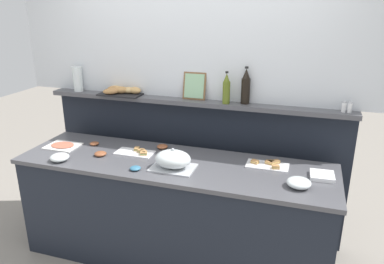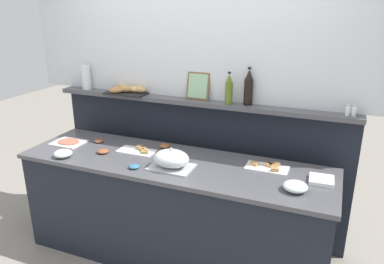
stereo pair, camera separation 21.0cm
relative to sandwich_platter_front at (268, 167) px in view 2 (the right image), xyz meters
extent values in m
plane|color=gray|center=(-0.74, 0.44, -0.92)|extent=(12.00, 12.00, 0.00)
cube|color=black|center=(-0.74, -0.16, -0.48)|extent=(2.54, 0.70, 0.87)
cube|color=#4C4C51|center=(-0.74, -0.16, -0.03)|extent=(2.58, 0.74, 0.03)
cube|color=black|center=(-0.74, 0.39, -0.28)|extent=(2.79, 0.08, 1.27)
cube|color=#4C4C51|center=(-0.74, 0.34, 0.37)|extent=(2.79, 0.22, 0.04)
cube|color=silver|center=(-0.74, 0.41, 1.04)|extent=(3.39, 0.08, 1.29)
cube|color=white|center=(0.00, 0.00, -0.01)|extent=(0.33, 0.17, 0.01)
cube|color=#AD7A47|center=(0.05, 0.05, 0.00)|extent=(0.07, 0.07, 0.01)
cube|color=#E5C666|center=(0.05, 0.05, 0.01)|extent=(0.07, 0.07, 0.01)
cube|color=#AD7A47|center=(0.05, 0.05, 0.02)|extent=(0.07, 0.07, 0.01)
cube|color=#AD7A47|center=(0.02, 0.03, 0.00)|extent=(0.07, 0.07, 0.01)
cube|color=#E5C666|center=(0.02, 0.03, 0.01)|extent=(0.07, 0.07, 0.01)
cube|color=#AD7A47|center=(0.02, 0.03, 0.02)|extent=(0.07, 0.07, 0.01)
cube|color=#AD7A47|center=(0.06, -0.05, 0.00)|extent=(0.06, 0.05, 0.01)
cube|color=#E5C666|center=(0.06, -0.05, 0.01)|extent=(0.06, 0.05, 0.01)
cube|color=#AD7A47|center=(0.06, -0.05, 0.02)|extent=(0.06, 0.05, 0.01)
cube|color=#AD7A47|center=(-0.10, 0.00, 0.00)|extent=(0.07, 0.06, 0.01)
cube|color=#E5C666|center=(-0.10, 0.00, 0.01)|extent=(0.07, 0.06, 0.01)
cube|color=#AD7A47|center=(-0.10, 0.00, 0.02)|extent=(0.07, 0.06, 0.01)
cube|color=#AD7A47|center=(0.00, 0.02, 0.00)|extent=(0.07, 0.06, 0.01)
cube|color=#E5C666|center=(0.00, 0.02, 0.01)|extent=(0.07, 0.06, 0.01)
cube|color=#AD7A47|center=(0.00, 0.02, 0.02)|extent=(0.07, 0.06, 0.01)
cube|color=white|center=(-1.12, -0.09, -0.01)|extent=(0.33, 0.17, 0.01)
cube|color=#B7844C|center=(-1.04, -0.09, 0.00)|extent=(0.06, 0.05, 0.01)
cube|color=#66994C|center=(-1.04, -0.09, 0.01)|extent=(0.06, 0.05, 0.01)
cube|color=#B7844C|center=(-1.04, -0.09, 0.02)|extent=(0.06, 0.05, 0.01)
cube|color=#B7844C|center=(-1.12, -0.04, 0.00)|extent=(0.05, 0.06, 0.01)
cube|color=#66994C|center=(-1.12, -0.04, 0.01)|extent=(0.05, 0.06, 0.01)
cube|color=#B7844C|center=(-1.12, -0.04, 0.02)|extent=(0.05, 0.06, 0.01)
cube|color=#B7844C|center=(-1.02, -0.12, 0.00)|extent=(0.07, 0.06, 0.01)
cube|color=#66994C|center=(-1.02, -0.12, 0.01)|extent=(0.07, 0.06, 0.01)
cube|color=#B7844C|center=(-1.02, -0.12, 0.02)|extent=(0.07, 0.06, 0.01)
cube|color=#B7844C|center=(-1.07, -0.07, 0.00)|extent=(0.06, 0.07, 0.01)
cube|color=#66994C|center=(-1.07, -0.07, 0.01)|extent=(0.06, 0.07, 0.01)
cube|color=#B7844C|center=(-1.07, -0.07, 0.02)|extent=(0.06, 0.07, 0.01)
cube|color=white|center=(-1.80, -0.14, -0.01)|extent=(0.28, 0.23, 0.01)
ellipsoid|color=#D1664C|center=(-1.80, -0.14, 0.00)|extent=(0.21, 0.16, 0.01)
cube|color=#B7BABF|center=(-0.70, -0.27, -0.01)|extent=(0.34, 0.24, 0.01)
ellipsoid|color=silver|center=(-0.70, -0.27, 0.07)|extent=(0.28, 0.23, 0.14)
sphere|color=#B7BABF|center=(-0.70, -0.27, 0.15)|extent=(0.02, 0.02, 0.02)
ellipsoid|color=silver|center=(0.25, -0.29, 0.02)|extent=(0.17, 0.17, 0.07)
ellipsoid|color=white|center=(0.25, -0.29, 0.01)|extent=(0.13, 0.13, 0.04)
ellipsoid|color=silver|center=(-1.63, -0.42, 0.02)|extent=(0.15, 0.15, 0.06)
ellipsoid|color=#F28C4C|center=(-1.63, -0.42, 0.01)|extent=(0.12, 0.12, 0.04)
ellipsoid|color=brown|center=(-1.37, -0.22, 0.01)|extent=(0.10, 0.10, 0.04)
ellipsoid|color=brown|center=(-1.55, -0.02, 0.00)|extent=(0.08, 0.08, 0.03)
ellipsoid|color=teal|center=(-0.96, -0.39, 0.00)|extent=(0.08, 0.08, 0.03)
ellipsoid|color=brown|center=(-0.94, 0.09, 0.01)|extent=(0.10, 0.10, 0.03)
cube|color=white|center=(0.40, -0.09, 0.00)|extent=(0.18, 0.18, 0.03)
cylinder|color=#56661E|center=(-0.42, 0.29, 0.49)|extent=(0.06, 0.06, 0.19)
cone|color=#56661E|center=(-0.42, 0.29, 0.62)|extent=(0.05, 0.05, 0.07)
cylinder|color=black|center=(-0.42, 0.29, 0.66)|extent=(0.03, 0.03, 0.02)
cylinder|color=black|center=(-0.26, 0.34, 0.50)|extent=(0.08, 0.08, 0.22)
cone|color=black|center=(-0.26, 0.34, 0.65)|extent=(0.06, 0.06, 0.08)
cylinder|color=black|center=(-0.26, 0.34, 0.70)|extent=(0.03, 0.03, 0.02)
cylinder|color=white|center=(0.52, 0.31, 0.43)|extent=(0.03, 0.03, 0.08)
cylinder|color=#B7BABF|center=(0.52, 0.31, 0.47)|extent=(0.03, 0.03, 0.01)
cylinder|color=white|center=(0.57, 0.31, 0.43)|extent=(0.03, 0.03, 0.08)
cylinder|color=#B7BABF|center=(0.57, 0.31, 0.47)|extent=(0.03, 0.03, 0.01)
cube|color=black|center=(-1.43, 0.31, 0.40)|extent=(0.40, 0.26, 0.02)
ellipsoid|color=tan|center=(-1.36, 0.32, 0.44)|extent=(0.13, 0.10, 0.06)
ellipsoid|color=tan|center=(-1.29, 0.32, 0.44)|extent=(0.14, 0.11, 0.06)
ellipsoid|color=tan|center=(-1.51, 0.34, 0.44)|extent=(0.14, 0.09, 0.06)
ellipsoid|color=#AD7A47|center=(-1.50, 0.28, 0.44)|extent=(0.13, 0.11, 0.07)
ellipsoid|color=#AD7A47|center=(-1.49, 0.23, 0.43)|extent=(0.17, 0.15, 0.06)
ellipsoid|color=#B7844C|center=(-1.43, 0.29, 0.44)|extent=(0.17, 0.12, 0.06)
cube|color=brown|center=(-0.72, 0.35, 0.51)|extent=(0.21, 0.06, 0.24)
cube|color=#8CB78C|center=(-0.72, 0.34, 0.51)|extent=(0.18, 0.05, 0.21)
cylinder|color=silver|center=(-1.90, 0.31, 0.51)|extent=(0.09, 0.09, 0.24)
camera|label=1|loc=(0.25, -2.72, 1.20)|focal=34.59mm
camera|label=2|loc=(0.44, -2.65, 1.20)|focal=34.59mm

